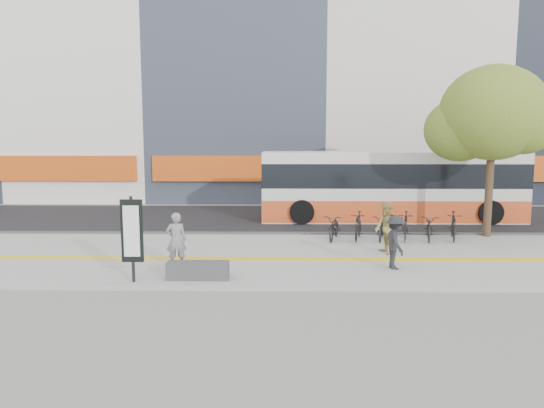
{
  "coord_description": "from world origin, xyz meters",
  "views": [
    {
      "loc": [
        -0.45,
        -14.13,
        3.77
      ],
      "look_at": [
        -0.73,
        2.0,
        1.63
      ],
      "focal_mm": 33.83,
      "sensor_mm": 36.0,
      "label": 1
    }
  ],
  "objects_px": {
    "signboard": "(132,232)",
    "seated_woman": "(176,240)",
    "street_tree": "(491,115)",
    "bench": "(198,270)",
    "pedestrian_tan": "(386,228)",
    "bus": "(391,188)",
    "pedestrian_dark": "(395,242)"
  },
  "relations": [
    {
      "from": "bench",
      "to": "bus",
      "type": "distance_m",
      "value": 12.03
    },
    {
      "from": "signboard",
      "to": "street_tree",
      "type": "distance_m",
      "value": 13.4
    },
    {
      "from": "signboard",
      "to": "pedestrian_dark",
      "type": "distance_m",
      "value": 7.11
    },
    {
      "from": "bench",
      "to": "signboard",
      "type": "distance_m",
      "value": 1.94
    },
    {
      "from": "bus",
      "to": "seated_woman",
      "type": "distance_m",
      "value": 11.57
    },
    {
      "from": "signboard",
      "to": "seated_woman",
      "type": "distance_m",
      "value": 1.77
    },
    {
      "from": "bus",
      "to": "pedestrian_tan",
      "type": "bearing_deg",
      "value": -102.9
    },
    {
      "from": "bench",
      "to": "signboard",
      "type": "height_order",
      "value": "signboard"
    },
    {
      "from": "seated_woman",
      "to": "pedestrian_tan",
      "type": "relative_size",
      "value": 0.95
    },
    {
      "from": "seated_woman",
      "to": "street_tree",
      "type": "bearing_deg",
      "value": -166.94
    },
    {
      "from": "bench",
      "to": "signboard",
      "type": "bearing_deg",
      "value": -169.19
    },
    {
      "from": "seated_woman",
      "to": "pedestrian_dark",
      "type": "relative_size",
      "value": 1.04
    },
    {
      "from": "pedestrian_tan",
      "to": "street_tree",
      "type": "bearing_deg",
      "value": 111.42
    },
    {
      "from": "seated_woman",
      "to": "pedestrian_tan",
      "type": "xyz_separation_m",
      "value": [
        6.26,
        1.75,
        0.04
      ]
    },
    {
      "from": "bus",
      "to": "bench",
      "type": "bearing_deg",
      "value": -125.85
    },
    {
      "from": "pedestrian_tan",
      "to": "bus",
      "type": "bearing_deg",
      "value": 153.04
    },
    {
      "from": "signboard",
      "to": "pedestrian_dark",
      "type": "xyz_separation_m",
      "value": [
        6.95,
        1.44,
        -0.53
      ]
    },
    {
      "from": "seated_woman",
      "to": "bench",
      "type": "bearing_deg",
      "value": 112.43
    },
    {
      "from": "signboard",
      "to": "street_tree",
      "type": "xyz_separation_m",
      "value": [
        11.38,
        6.33,
        3.15
      ]
    },
    {
      "from": "pedestrian_tan",
      "to": "pedestrian_dark",
      "type": "distance_m",
      "value": 1.82
    },
    {
      "from": "seated_woman",
      "to": "pedestrian_dark",
      "type": "height_order",
      "value": "seated_woman"
    },
    {
      "from": "seated_woman",
      "to": "pedestrian_tan",
      "type": "distance_m",
      "value": 6.5
    },
    {
      "from": "street_tree",
      "to": "pedestrian_tan",
      "type": "distance_m",
      "value": 6.41
    },
    {
      "from": "pedestrian_dark",
      "to": "signboard",
      "type": "bearing_deg",
      "value": 95.34
    },
    {
      "from": "bench",
      "to": "pedestrian_tan",
      "type": "distance_m",
      "value": 6.23
    },
    {
      "from": "bench",
      "to": "pedestrian_tan",
      "type": "xyz_separation_m",
      "value": [
        5.46,
        2.94,
        0.6
      ]
    },
    {
      "from": "bench",
      "to": "signboard",
      "type": "relative_size",
      "value": 0.73
    },
    {
      "from": "bus",
      "to": "pedestrian_dark",
      "type": "bearing_deg",
      "value": -100.97
    },
    {
      "from": "signboard",
      "to": "pedestrian_dark",
      "type": "bearing_deg",
      "value": 11.68
    },
    {
      "from": "pedestrian_tan",
      "to": "pedestrian_dark",
      "type": "bearing_deg",
      "value": -17.68
    },
    {
      "from": "bus",
      "to": "seated_woman",
      "type": "bearing_deg",
      "value": -132.54
    },
    {
      "from": "bench",
      "to": "street_tree",
      "type": "distance_m",
      "value": 12.23
    }
  ]
}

